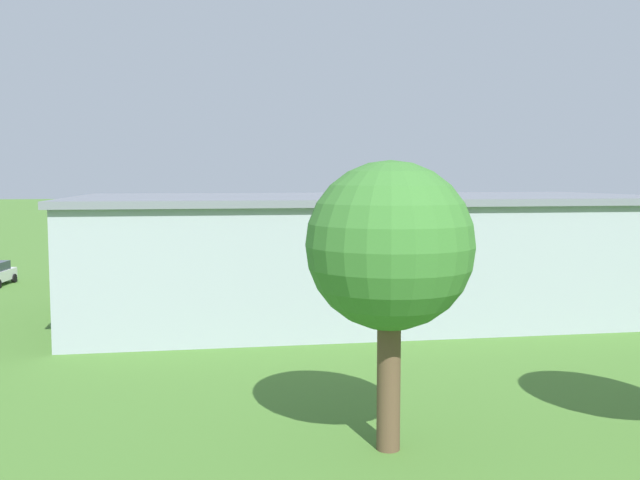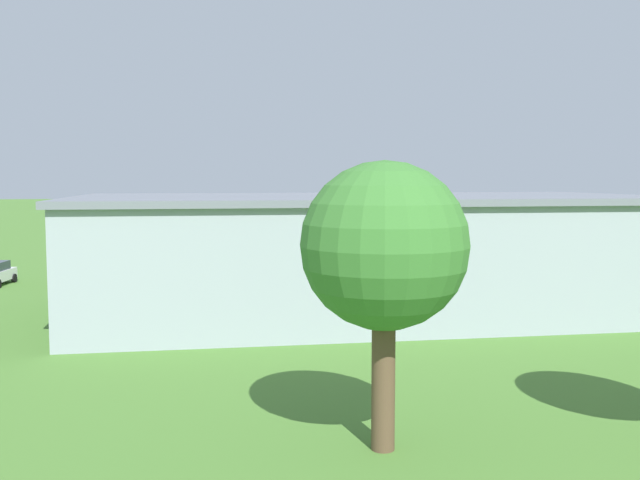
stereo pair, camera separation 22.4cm
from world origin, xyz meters
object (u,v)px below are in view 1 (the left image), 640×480
(biplane, at_px, (316,229))
(person_by_parked_cars, at_px, (309,261))
(person_watching_takeoff, at_px, (89,278))
(tree_at_field_edge, at_px, (390,248))
(person_beside_truck, at_px, (444,261))
(person_near_hangar_door, at_px, (170,271))
(car_orange, at_px, (505,264))
(hangar, at_px, (368,253))
(person_crossing_taxiway, at_px, (401,261))
(car_yellow, at_px, (89,272))

(biplane, height_order, person_by_parked_cars, biplane)
(person_watching_takeoff, bearing_deg, tree_at_field_edge, 111.51)
(person_beside_truck, xyz_separation_m, person_watching_takeoff, (27.28, 4.61, -0.08))
(biplane, relative_size, person_near_hangar_door, 4.45)
(person_watching_takeoff, bearing_deg, car_orange, -175.80)
(biplane, xyz_separation_m, tree_at_field_edge, (6.34, 48.29, 3.01))
(hangar, height_order, person_by_parked_cars, hangar)
(hangar, xyz_separation_m, person_crossing_taxiway, (-6.89, -16.22, -2.48))
(car_orange, relative_size, person_near_hangar_door, 2.75)
(car_yellow, xyz_separation_m, person_near_hangar_door, (-5.82, 0.20, -0.03))
(hangar, bearing_deg, person_near_hangar_door, -50.00)
(person_beside_truck, distance_m, person_near_hangar_door, 22.00)
(hangar, distance_m, person_watching_takeoff, 20.32)
(biplane, distance_m, person_by_parked_cars, 10.00)
(hangar, distance_m, person_crossing_taxiway, 17.80)
(biplane, height_order, tree_at_field_edge, tree_at_field_edge)
(car_orange, bearing_deg, person_watching_takeoff, 4.20)
(person_beside_truck, relative_size, tree_at_field_edge, 0.22)
(person_beside_truck, relative_size, person_near_hangar_door, 1.08)
(person_crossing_taxiway, relative_size, person_by_parked_cars, 1.02)
(car_orange, xyz_separation_m, person_crossing_taxiway, (7.74, -3.06, 0.04))
(person_watching_takeoff, bearing_deg, person_crossing_taxiway, -167.29)
(car_orange, distance_m, tree_at_field_edge, 39.19)
(person_watching_takeoff, relative_size, tree_at_field_edge, 0.20)
(car_yellow, relative_size, person_near_hangar_door, 2.72)
(car_orange, distance_m, person_crossing_taxiway, 8.32)
(tree_at_field_edge, bearing_deg, hangar, -102.56)
(car_yellow, height_order, person_near_hangar_door, person_near_hangar_door)
(car_yellow, distance_m, person_watching_takeoff, 3.31)
(person_watching_takeoff, bearing_deg, hangar, 147.49)
(person_beside_truck, height_order, person_crossing_taxiway, person_beside_truck)
(person_beside_truck, bearing_deg, person_by_parked_cars, -13.85)
(biplane, distance_m, person_watching_takeoff, 25.26)
(person_near_hangar_door, bearing_deg, person_by_parked_cars, -159.47)
(person_beside_truck, relative_size, person_by_parked_cars, 1.04)
(biplane, height_order, person_near_hangar_door, biplane)
(person_by_parked_cars, bearing_deg, hangar, 91.53)
(hangar, relative_size, person_beside_truck, 18.42)
(person_crossing_taxiway, xyz_separation_m, person_near_hangar_door, (18.56, 2.31, -0.05))
(person_beside_truck, height_order, tree_at_field_edge, tree_at_field_edge)
(car_yellow, distance_m, person_by_parked_cars, 17.46)
(car_orange, relative_size, tree_at_field_edge, 0.55)
(car_orange, distance_m, person_near_hangar_door, 26.31)
(hangar, distance_m, person_beside_truck, 18.72)
(person_near_hangar_door, bearing_deg, biplane, -134.30)
(person_by_parked_cars, xyz_separation_m, tree_at_field_edge, (4.12, 38.73, 4.91))
(hangar, relative_size, biplane, 4.45)
(person_near_hangar_door, bearing_deg, car_yellow, -1.97)
(hangar, relative_size, person_watching_takeoff, 20.01)
(biplane, bearing_deg, car_yellow, 35.17)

